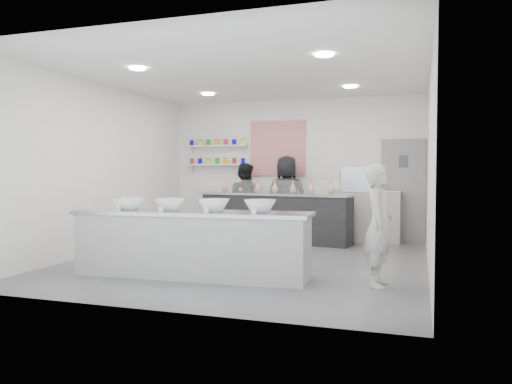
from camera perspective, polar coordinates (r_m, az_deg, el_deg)
floor at (r=8.13m, az=-0.88°, el=-7.90°), size 6.00×6.00×0.00m
ceiling at (r=8.15m, az=-0.89°, el=13.34°), size 6.00×6.00×0.00m
back_wall at (r=10.88m, az=4.30°, el=2.65°), size 5.50×0.00×5.50m
left_wall at (r=9.27m, az=-17.17°, el=2.58°), size 0.00×6.00×6.00m
right_wall at (r=7.56m, az=19.24°, el=2.61°), size 0.00×6.00×6.00m
back_door at (r=10.54m, az=16.48°, el=0.12°), size 0.88×0.04×2.10m
pattern_panel at (r=10.96m, az=2.49°, el=5.01°), size 1.25×0.03×1.20m
jar_shelf_lower at (r=11.34m, az=-4.45°, el=3.15°), size 1.45×0.22×0.04m
jar_shelf_upper at (r=11.35m, az=-4.46°, el=5.27°), size 1.45×0.22×0.04m
preserve_jars at (r=11.33m, az=-4.49°, el=4.57°), size 1.45×0.10×0.56m
downlight_0 at (r=7.84m, az=-13.39°, el=13.56°), size 0.24×0.24×0.02m
downlight_1 at (r=6.84m, az=7.78°, el=15.26°), size 0.24×0.24×0.02m
downlight_2 at (r=10.12m, az=-5.50°, el=11.08°), size 0.24×0.24×0.02m
downlight_3 at (r=9.36m, az=10.73°, el=11.74°), size 0.24×0.24×0.02m
prep_counter at (r=6.96m, az=-7.37°, el=-5.90°), size 3.36×0.94×0.91m
back_bar at (r=10.27m, az=2.16°, el=-2.92°), size 3.28×1.11×1.00m
sneeze_guard at (r=9.98m, az=1.47°, el=0.59°), size 3.14×0.54×0.27m
espresso_ledge at (r=10.44m, az=12.29°, el=-2.71°), size 1.43×0.46×1.06m
espresso_machine at (r=10.41m, az=11.49°, el=1.47°), size 0.59×0.41×0.45m
cup_stacks at (r=10.45m, az=10.09°, el=1.22°), size 0.27×0.24×0.36m
prep_bowls at (r=6.90m, az=-7.40°, el=-1.46°), size 2.41×0.67×0.17m
label_cards at (r=6.44m, az=-9.70°, el=-2.21°), size 2.01×0.04×0.07m
cookie_bags at (r=10.23m, az=2.16°, el=0.59°), size 2.53×0.55×0.26m
woman_prep at (r=6.48m, az=13.91°, el=-3.71°), size 0.40×0.59×1.55m
staff_left at (r=10.80m, az=-1.35°, el=-0.99°), size 0.87×0.73×1.62m
staff_right at (r=10.52m, az=3.53°, el=-0.66°), size 0.98×0.76×1.78m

